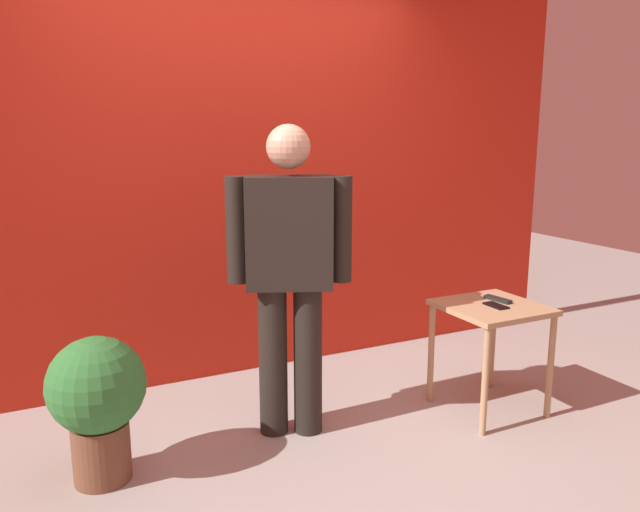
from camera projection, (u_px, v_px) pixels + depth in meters
The scene contains 7 objects.
ground_plane at pixel (334, 466), 2.96m from camera, with size 12.00×12.00×0.00m, color #9E9991.
back_wall_red at pixel (232, 145), 3.89m from camera, with size 5.09×0.12×2.99m, color red.
standing_person at pixel (290, 266), 3.13m from camera, with size 0.63×0.37×1.62m.
side_table at pixel (491, 322), 3.47m from camera, with size 0.53×0.53×0.63m.
cell_phone at pixel (496, 306), 3.41m from camera, with size 0.07×0.14×0.01m, color black.
tv_remote at pixel (498, 299), 3.52m from camera, with size 0.04×0.17×0.02m, color black.
potted_plant at pixel (97, 397), 2.77m from camera, with size 0.44×0.44×0.69m.
Camera 1 is at (-1.26, -2.38, 1.59)m, focal length 34.50 mm.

